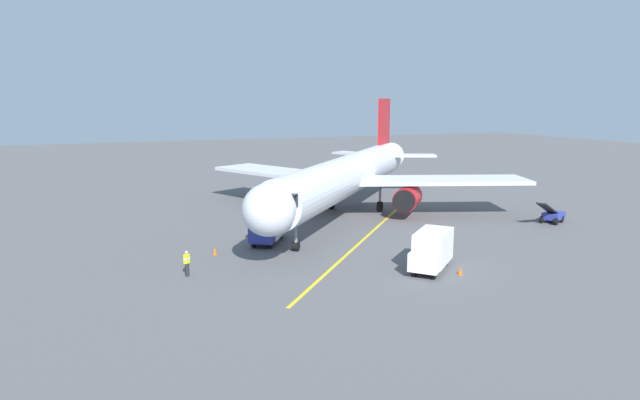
{
  "coord_description": "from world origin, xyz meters",
  "views": [
    {
      "loc": [
        22.74,
        47.9,
        11.33
      ],
      "look_at": [
        5.85,
        5.61,
        3.0
      ],
      "focal_mm": 30.76,
      "sensor_mm": 36.0,
      "label": 1
    }
  ],
  "objects_px": {
    "airplane": "(348,176)",
    "ground_crew_marshaller": "(187,263)",
    "box_truck_near_nose": "(268,225)",
    "belt_loader_rear_apron": "(552,215)",
    "safety_cone_nose_right": "(215,251)",
    "box_truck_starboard_side": "(431,250)",
    "safety_cone_nose_left": "(460,271)",
    "tug_portside": "(333,189)"
  },
  "relations": [
    {
      "from": "airplane",
      "to": "ground_crew_marshaller",
      "type": "distance_m",
      "value": 22.45
    },
    {
      "from": "box_truck_near_nose",
      "to": "belt_loader_rear_apron",
      "type": "distance_m",
      "value": 26.95
    },
    {
      "from": "airplane",
      "to": "safety_cone_nose_right",
      "type": "height_order",
      "value": "airplane"
    },
    {
      "from": "airplane",
      "to": "box_truck_starboard_side",
      "type": "distance_m",
      "value": 18.52
    },
    {
      "from": "airplane",
      "to": "box_truck_near_nose",
      "type": "bearing_deg",
      "value": 34.31
    },
    {
      "from": "box_truck_near_nose",
      "to": "box_truck_starboard_side",
      "type": "height_order",
      "value": "same"
    },
    {
      "from": "safety_cone_nose_left",
      "to": "airplane",
      "type": "bearing_deg",
      "value": -92.76
    },
    {
      "from": "box_truck_near_nose",
      "to": "tug_portside",
      "type": "height_order",
      "value": "box_truck_near_nose"
    },
    {
      "from": "airplane",
      "to": "box_truck_starboard_side",
      "type": "bearing_deg",
      "value": 83.17
    },
    {
      "from": "ground_crew_marshaller",
      "to": "box_truck_near_nose",
      "type": "bearing_deg",
      "value": -138.94
    },
    {
      "from": "tug_portside",
      "to": "belt_loader_rear_apron",
      "type": "distance_m",
      "value": 25.34
    },
    {
      "from": "tug_portside",
      "to": "airplane",
      "type": "bearing_deg",
      "value": 73.66
    },
    {
      "from": "airplane",
      "to": "safety_cone_nose_right",
      "type": "bearing_deg",
      "value": 31.15
    },
    {
      "from": "belt_loader_rear_apron",
      "to": "safety_cone_nose_right",
      "type": "xyz_separation_m",
      "value": [
        31.52,
        -0.9,
        -0.44
      ]
    },
    {
      "from": "safety_cone_nose_left",
      "to": "tug_portside",
      "type": "bearing_deg",
      "value": -97.93
    },
    {
      "from": "box_truck_near_nose",
      "to": "safety_cone_nose_left",
      "type": "bearing_deg",
      "value": 126.16
    },
    {
      "from": "belt_loader_rear_apron",
      "to": "safety_cone_nose_left",
      "type": "xyz_separation_m",
      "value": [
        17.44,
        9.83,
        -0.44
      ]
    },
    {
      "from": "belt_loader_rear_apron",
      "to": "box_truck_starboard_side",
      "type": "bearing_deg",
      "value": 23.78
    },
    {
      "from": "belt_loader_rear_apron",
      "to": "airplane",
      "type": "bearing_deg",
      "value": -31.22
    },
    {
      "from": "belt_loader_rear_apron",
      "to": "safety_cone_nose_right",
      "type": "distance_m",
      "value": 31.53
    },
    {
      "from": "box_truck_near_nose",
      "to": "belt_loader_rear_apron",
      "type": "relative_size",
      "value": 1.07
    },
    {
      "from": "airplane",
      "to": "box_truck_starboard_side",
      "type": "relative_size",
      "value": 7.14
    },
    {
      "from": "safety_cone_nose_right",
      "to": "airplane",
      "type": "bearing_deg",
      "value": -148.85
    },
    {
      "from": "box_truck_near_nose",
      "to": "safety_cone_nose_right",
      "type": "relative_size",
      "value": 8.97
    },
    {
      "from": "ground_crew_marshaller",
      "to": "belt_loader_rear_apron",
      "type": "xyz_separation_m",
      "value": [
        -34.17,
        -3.48,
        -0.17
      ]
    },
    {
      "from": "box_truck_near_nose",
      "to": "safety_cone_nose_right",
      "type": "bearing_deg",
      "value": 23.5
    },
    {
      "from": "airplane",
      "to": "box_truck_near_nose",
      "type": "height_order",
      "value": "airplane"
    },
    {
      "from": "box_truck_near_nose",
      "to": "safety_cone_nose_left",
      "type": "distance_m",
      "value": 15.87
    },
    {
      "from": "tug_portside",
      "to": "box_truck_starboard_side",
      "type": "distance_m",
      "value": 30.47
    },
    {
      "from": "box_truck_starboard_side",
      "to": "safety_cone_nose_right",
      "type": "bearing_deg",
      "value": -35.34
    },
    {
      "from": "belt_loader_rear_apron",
      "to": "safety_cone_nose_left",
      "type": "bearing_deg",
      "value": 29.41
    },
    {
      "from": "box_truck_starboard_side",
      "to": "safety_cone_nose_right",
      "type": "distance_m",
      "value": 15.8
    },
    {
      "from": "belt_loader_rear_apron",
      "to": "box_truck_near_nose",
      "type": "bearing_deg",
      "value": -6.3
    },
    {
      "from": "ground_crew_marshaller",
      "to": "airplane",
      "type": "bearing_deg",
      "value": -142.72
    },
    {
      "from": "airplane",
      "to": "belt_loader_rear_apron",
      "type": "distance_m",
      "value": 19.55
    },
    {
      "from": "ground_crew_marshaller",
      "to": "box_truck_near_nose",
      "type": "height_order",
      "value": "box_truck_near_nose"
    },
    {
      "from": "box_truck_starboard_side",
      "to": "safety_cone_nose_left",
      "type": "bearing_deg",
      "value": 127.3
    },
    {
      "from": "belt_loader_rear_apron",
      "to": "safety_cone_nose_right",
      "type": "height_order",
      "value": "belt_loader_rear_apron"
    },
    {
      "from": "box_truck_near_nose",
      "to": "box_truck_starboard_side",
      "type": "xyz_separation_m",
      "value": [
        -8.12,
        11.18,
        0.0
      ]
    },
    {
      "from": "tug_portside",
      "to": "safety_cone_nose_left",
      "type": "height_order",
      "value": "tug_portside"
    },
    {
      "from": "box_truck_starboard_side",
      "to": "safety_cone_nose_right",
      "type": "relative_size",
      "value": 8.55
    },
    {
      "from": "tug_portside",
      "to": "belt_loader_rear_apron",
      "type": "height_order",
      "value": "belt_loader_rear_apron"
    }
  ]
}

